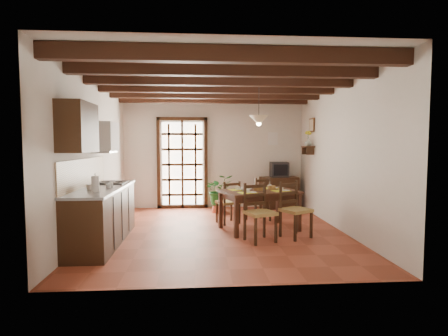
{
  "coord_description": "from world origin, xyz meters",
  "views": [
    {
      "loc": [
        -0.38,
        -6.34,
        1.62
      ],
      "look_at": [
        0.1,
        0.4,
        1.15
      ],
      "focal_mm": 28.0,
      "sensor_mm": 36.0,
      "label": 1
    }
  ],
  "objects": [
    {
      "name": "chair_far_right",
      "position": [
        0.86,
        0.86,
        0.29
      ],
      "size": [
        0.56,
        0.55,
        0.93
      ],
      "rotation": [
        0.0,
        0.0,
        3.58
      ],
      "color": "#A28745",
      "rests_on": "ground_plane"
    },
    {
      "name": "ceiling_beams",
      "position": [
        0.0,
        0.0,
        2.69
      ],
      "size": [
        4.5,
        4.34,
        0.2
      ],
      "color": "black",
      "rests_on": "room_shell"
    },
    {
      "name": "plant_pot",
      "position": [
        0.08,
        1.82,
        0.11
      ],
      "size": [
        0.35,
        0.35,
        0.21
      ],
      "primitive_type": "cone",
      "color": "maroon",
      "rests_on": "ground_plane"
    },
    {
      "name": "framed_picture",
      "position": [
        2.22,
        1.6,
        2.05
      ],
      "size": [
        0.03,
        0.32,
        0.32
      ],
      "color": "brown",
      "rests_on": "room_shell"
    },
    {
      "name": "crt_tv",
      "position": [
        1.61,
        2.22,
        0.98
      ],
      "size": [
        0.44,
        0.41,
        0.37
      ],
      "rotation": [
        0.0,
        0.0,
        -0.04
      ],
      "color": "black",
      "rests_on": "sideboard"
    },
    {
      "name": "pendant_lamp",
      "position": [
        0.74,
        0.19,
        2.08
      ],
      "size": [
        0.36,
        0.36,
        0.84
      ],
      "color": "black",
      "rests_on": "room_shell"
    },
    {
      "name": "table_bowl",
      "position": [
        0.49,
        0.06,
        0.77
      ],
      "size": [
        0.24,
        0.24,
        0.05
      ],
      "primitive_type": "imported",
      "rotation": [
        0.0,
        0.0,
        -0.1
      ],
      "color": "white",
      "rests_on": "dining_table"
    },
    {
      "name": "counter_items",
      "position": [
        -1.95,
        -0.51,
        0.96
      ],
      "size": [
        0.5,
        1.43,
        0.25
      ],
      "color": "black",
      "rests_on": "kitchen_counter"
    },
    {
      "name": "chair_far_left",
      "position": [
        0.21,
        0.66,
        0.27
      ],
      "size": [
        0.53,
        0.52,
        0.87
      ],
      "rotation": [
        0.0,
        0.0,
        3.58
      ],
      "color": "#A28745",
      "rests_on": "ground_plane"
    },
    {
      "name": "french_door",
      "position": [
        -0.8,
        2.45,
        1.18
      ],
      "size": [
        1.26,
        0.11,
        2.32
      ],
      "color": "white",
      "rests_on": "ground_plane"
    },
    {
      "name": "range_hood",
      "position": [
        -2.05,
        -0.05,
        1.73
      ],
      "size": [
        0.38,
        0.6,
        0.54
      ],
      "color": "white",
      "rests_on": "room_shell"
    },
    {
      "name": "sideboard",
      "position": [
        1.61,
        2.23,
        0.39
      ],
      "size": [
        0.96,
        0.48,
        0.79
      ],
      "primitive_type": "cube",
      "rotation": [
        0.0,
        0.0,
        0.07
      ],
      "color": "black",
      "rests_on": "ground_plane"
    },
    {
      "name": "upper_cabinet",
      "position": [
        -2.08,
        -1.3,
        1.85
      ],
      "size": [
        0.35,
        0.8,
        0.7
      ],
      "primitive_type": "cube",
      "color": "black",
      "rests_on": "room_shell"
    },
    {
      "name": "shelf_flowers",
      "position": [
        2.14,
        1.6,
        1.86
      ],
      "size": [
        0.14,
        0.14,
        0.36
      ],
      "color": "yellow",
      "rests_on": "shelf_vase"
    },
    {
      "name": "dining_table",
      "position": [
        0.74,
        0.09,
        0.65
      ],
      "size": [
        1.58,
        1.25,
        0.75
      ],
      "rotation": [
        0.0,
        0.0,
        0.3
      ],
      "color": "#3D2013",
      "rests_on": "ground_plane"
    },
    {
      "name": "potted_plant",
      "position": [
        0.08,
        1.82,
        0.57
      ],
      "size": [
        1.99,
        1.82,
        1.86
      ],
      "primitive_type": "imported",
      "rotation": [
        0.0,
        0.0,
        0.26
      ],
      "color": "#144C19",
      "rests_on": "ground_plane"
    },
    {
      "name": "table_setting",
      "position": [
        0.74,
        0.09,
        0.77
      ],
      "size": [
        1.0,
        0.67,
        0.09
      ],
      "rotation": [
        0.0,
        0.0,
        0.3
      ],
      "color": "yellow",
      "rests_on": "dining_table"
    },
    {
      "name": "ground_plane",
      "position": [
        0.0,
        0.0,
        0.0
      ],
      "size": [
        5.0,
        5.0,
        0.0
      ],
      "primitive_type": "plane",
      "color": "brown"
    },
    {
      "name": "shelf_vase",
      "position": [
        2.14,
        1.6,
        1.65
      ],
      "size": [
        0.15,
        0.15,
        0.15
      ],
      "primitive_type": "imported",
      "color": "#B2BFB2",
      "rests_on": "wall_shelf"
    },
    {
      "name": "fuse_box",
      "position": [
        1.5,
        2.48,
        1.75
      ],
      "size": [
        0.25,
        0.03,
        0.32
      ],
      "primitive_type": "cube",
      "color": "white",
      "rests_on": "room_shell"
    },
    {
      "name": "room_shell",
      "position": [
        0.0,
        0.0,
        1.82
      ],
      "size": [
        4.52,
        5.02,
        2.81
      ],
      "color": "silver",
      "rests_on": "ground_plane"
    },
    {
      "name": "chair_near_left",
      "position": [
        0.62,
        -0.69,
        0.3
      ],
      "size": [
        0.57,
        0.56,
        0.97
      ],
      "rotation": [
        0.0,
        0.0,
        0.36
      ],
      "color": "#A28745",
      "rests_on": "ground_plane"
    },
    {
      "name": "chair_near_right",
      "position": [
        1.27,
        -0.48,
        0.3
      ],
      "size": [
        0.6,
        0.59,
        0.96
      ],
      "rotation": [
        0.0,
        0.0,
        0.51
      ],
      "color": "#A28745",
      "rests_on": "ground_plane"
    },
    {
      "name": "kitchen_counter",
      "position": [
        -1.96,
        -0.6,
        0.47
      ],
      "size": [
        0.64,
        2.25,
        1.38
      ],
      "color": "black",
      "rests_on": "ground_plane"
    },
    {
      "name": "wall_shelf",
      "position": [
        2.14,
        1.6,
        1.51
      ],
      "size": [
        0.2,
        0.42,
        0.2
      ],
      "color": "black",
      "rests_on": "room_shell"
    }
  ]
}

